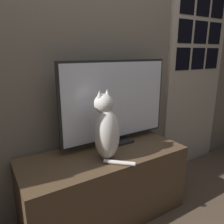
{
  "coord_description": "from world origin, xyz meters",
  "views": [
    {
      "loc": [
        -0.75,
        -0.4,
        1.28
      ],
      "look_at": [
        0.08,
        0.94,
        0.85
      ],
      "focal_mm": 35.0,
      "sensor_mm": 36.0,
      "label": 1
    }
  ],
  "objects": [
    {
      "name": "wall_back",
      "position": [
        0.0,
        1.22,
        1.3
      ],
      "size": [
        4.8,
        0.05,
        2.6
      ],
      "color": "#756B5B",
      "rests_on": "ground_plane"
    },
    {
      "name": "tv_stand",
      "position": [
        0.0,
        0.92,
        0.27
      ],
      "size": [
        1.26,
        0.53,
        0.55
      ],
      "color": "brown",
      "rests_on": "ground_plane"
    },
    {
      "name": "tv",
      "position": [
        0.18,
        1.04,
        0.89
      ],
      "size": [
        0.96,
        0.16,
        0.69
      ],
      "color": "black",
      "rests_on": "tv_stand"
    },
    {
      "name": "cat",
      "position": [
        -0.03,
        0.84,
        0.76
      ],
      "size": [
        0.22,
        0.31,
        0.5
      ],
      "rotation": [
        0.0,
        0.0,
        0.21
      ],
      "color": "silver",
      "rests_on": "tv_stand"
    },
    {
      "name": "door",
      "position": [
        1.32,
        1.18,
        1.05
      ],
      "size": [
        0.84,
        0.04,
        2.05
      ],
      "color": "#B2A893",
      "rests_on": "ground_plane"
    }
  ]
}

